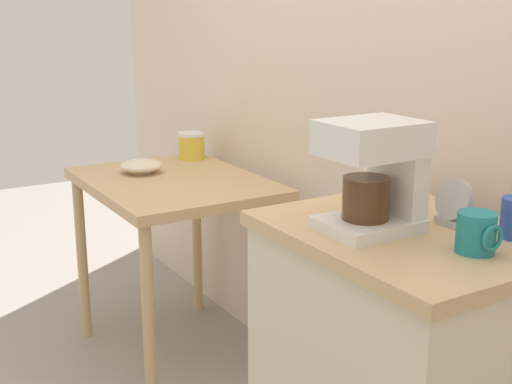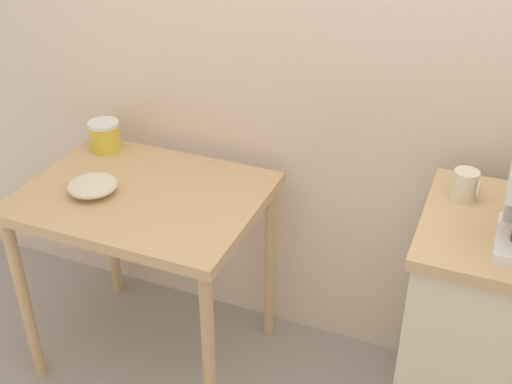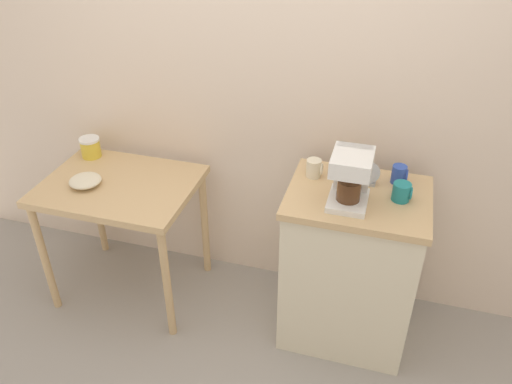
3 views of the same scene
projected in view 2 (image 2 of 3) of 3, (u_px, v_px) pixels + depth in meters
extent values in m
cube|color=beige|center=(429.00, 6.00, 2.02)|extent=(4.40, 0.10, 2.80)
cube|color=tan|center=(143.00, 197.00, 2.29)|extent=(0.83, 0.64, 0.04)
cylinder|color=tan|center=(25.00, 302.00, 2.39)|extent=(0.04, 0.04, 0.73)
cylinder|color=tan|center=(209.00, 359.00, 2.14)|extent=(0.04, 0.04, 0.73)
cylinder|color=tan|center=(110.00, 224.00, 2.83)|extent=(0.04, 0.04, 0.73)
cylinder|color=tan|center=(270.00, 264.00, 2.58)|extent=(0.04, 0.04, 0.73)
cube|color=beige|center=(512.00, 358.00, 2.05)|extent=(0.65, 0.51, 0.88)
cylinder|color=beige|center=(93.00, 192.00, 2.26)|extent=(0.08, 0.08, 0.01)
ellipsoid|color=beige|center=(92.00, 185.00, 2.25)|extent=(0.17, 0.17, 0.05)
cylinder|color=gold|center=(105.00, 138.00, 2.52)|extent=(0.11, 0.11, 0.10)
cylinder|color=white|center=(103.00, 124.00, 2.49)|extent=(0.12, 0.12, 0.01)
cylinder|color=beige|center=(465.00, 185.00, 1.94)|extent=(0.08, 0.08, 0.09)
torus|color=beige|center=(478.00, 187.00, 1.93)|extent=(0.01, 0.06, 0.06)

